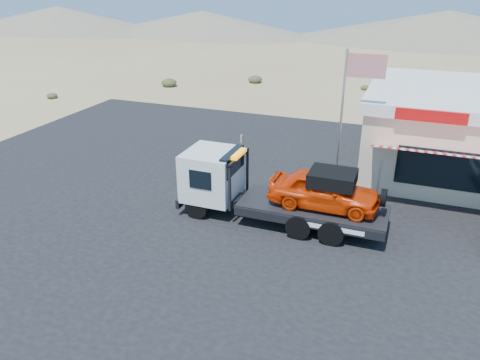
{
  "coord_description": "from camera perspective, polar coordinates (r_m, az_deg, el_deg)",
  "views": [
    {
      "loc": [
        7.36,
        -13.81,
        8.58
      ],
      "look_at": [
        1.63,
        1.19,
        1.5
      ],
      "focal_mm": 35.0,
      "sensor_mm": 36.0,
      "label": 1
    }
  ],
  "objects": [
    {
      "name": "tow_truck",
      "position": [
        17.28,
        4.41,
        -0.92
      ],
      "size": [
        7.62,
        2.26,
        2.55
      ],
      "color": "black",
      "rests_on": "asphalt_lot"
    },
    {
      "name": "distant_hills",
      "position": [
        71.37,
        7.28,
        18.23
      ],
      "size": [
        126.0,
        48.0,
        4.2
      ],
      "color": "#726B59",
      "rests_on": "ground"
    },
    {
      "name": "desert_scrub",
      "position": [
        33.42,
        -19.89,
        8.04
      ],
      "size": [
        27.3,
        34.19,
        0.69
      ],
      "color": "#2F3B1F",
      "rests_on": "ground"
    },
    {
      "name": "flagpole",
      "position": [
        19.09,
        13.05,
        8.57
      ],
      "size": [
        1.55,
        0.1,
        6.0
      ],
      "color": "#99999E",
      "rests_on": "asphalt_lot"
    },
    {
      "name": "ground",
      "position": [
        17.85,
        -6.3,
        -5.1
      ],
      "size": [
        120.0,
        120.0,
        0.0
      ],
      "primitive_type": "plane",
      "color": "#8C7450",
      "rests_on": "ground"
    },
    {
      "name": "asphalt_lot",
      "position": [
        19.62,
        2.89,
        -2.14
      ],
      "size": [
        32.0,
        24.0,
        0.02
      ],
      "primitive_type": "cube",
      "color": "black",
      "rests_on": "ground"
    }
  ]
}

